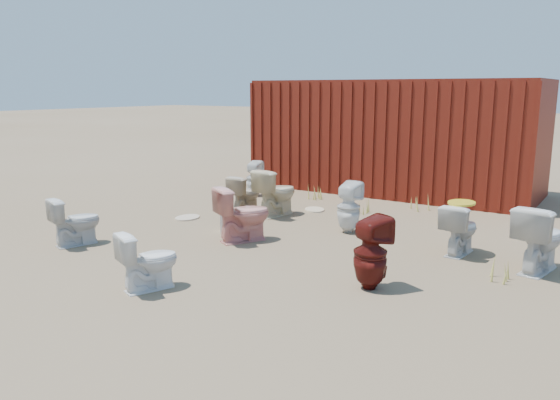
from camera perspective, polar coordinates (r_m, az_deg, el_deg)
The scene contains 22 objects.
ground at distance 7.98m, azimuth -2.37°, elevation -4.60°, with size 100.00×100.00×0.00m, color brown.
shipping_container at distance 12.31m, azimuth 11.92°, elevation 6.56°, with size 6.00×2.40×2.40m, color #53100D.
toilet_front_a at distance 8.38m, azimuth -20.58°, elevation -2.09°, with size 0.39×0.68×0.70m, color silver.
toilet_front_pink at distance 8.04m, azimuth -3.90°, elevation -1.47°, with size 0.46×0.80×0.82m, color #E99386.
toilet_front_c at distance 6.30m, azimuth -13.57°, elevation -6.16°, with size 0.38×0.66×0.67m, color white.
toilet_front_maroon at distance 6.20m, azimuth 9.44°, elevation -5.47°, with size 0.38×0.39×0.84m, color #54130E.
toilet_front_e at distance 7.41m, azimuth 25.49°, elevation -3.64°, with size 0.47×0.82×0.84m, color silver.
toilet_back_a at distance 11.47m, azimuth -2.71°, elevation 2.26°, with size 0.33×0.34×0.74m, color silver.
toilet_back_beige_left at distance 9.91m, azimuth -3.65°, elevation 0.62°, with size 0.38×0.67×0.68m, color tan.
toilet_back_beige_right at distance 9.65m, azimuth -0.42°, elevation 0.81°, with size 0.47×0.82×0.84m, color beige.
toilet_back_yellowlid at distance 7.80m, azimuth 18.28°, elevation -2.89°, with size 0.39×0.69×0.70m, color silver.
toilet_back_e at distance 8.57m, azimuth 7.19°, elevation -0.77°, with size 0.36×0.37×0.80m, color white.
yellow_lid at distance 7.72m, azimuth 18.45°, elevation -0.28°, with size 0.36×0.44×0.03m, color gold.
loose_tank at distance 8.64m, azimuth -4.59°, elevation -2.15°, with size 0.50×0.20×0.35m, color silver.
loose_lid_near at distance 9.65m, azimuth -9.65°, elevation -1.82°, with size 0.38×0.49×0.02m, color beige.
loose_lid_far at distance 10.16m, azimuth 3.62°, elevation -1.01°, with size 0.36×0.47×0.02m, color beige.
weed_clump_a at distance 11.76m, azimuth -4.10°, elevation 1.40°, with size 0.36×0.36×0.30m, color #B4AB48.
weed_clump_b at distance 10.05m, azimuth 8.37°, elevation -0.57°, with size 0.32×0.32×0.25m, color #B4AB48.
weed_clump_c at distance 9.54m, azimuth 16.82°, elevation -1.45°, with size 0.36×0.36×0.30m, color #B4AB48.
weed_clump_d at distance 11.17m, azimuth 3.73°, elevation 0.79°, with size 0.30×0.30×0.28m, color #B4AB48.
weed_clump_e at distance 10.47m, azimuth 14.30°, elevation -0.27°, with size 0.34×0.34×0.28m, color #B4AB48.
weed_clump_f at distance 6.94m, azimuth 22.07°, elevation -6.95°, with size 0.28×0.28×0.23m, color #B4AB48.
Camera 1 is at (4.48, -6.22, 2.22)m, focal length 35.00 mm.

